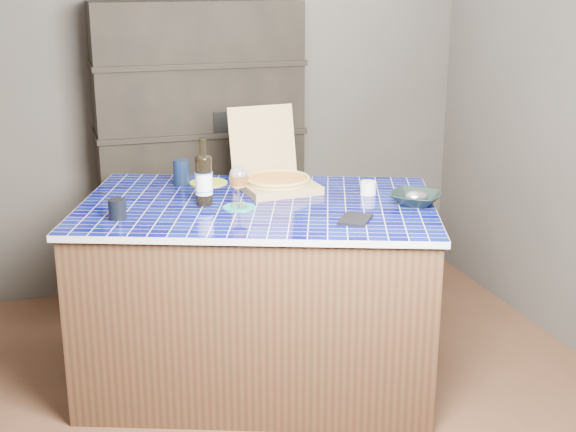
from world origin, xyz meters
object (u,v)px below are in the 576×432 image
object	(u,v)px
kitchen_island	(258,292)
pizza_box	(276,178)
wine_glass	(238,179)
dvd_case	(355,219)
mead_bottle	(204,179)
bowl	(416,198)

from	to	relation	value
kitchen_island	pizza_box	distance (m)	0.58
wine_glass	kitchen_island	bearing A→B (deg)	28.32
dvd_case	mead_bottle	bearing A→B (deg)	178.11
wine_glass	bowl	bearing A→B (deg)	-12.60
kitchen_island	mead_bottle	bearing A→B (deg)	-172.48
wine_glass	mead_bottle	bearing A→B (deg)	142.84
wine_glass	dvd_case	bearing A→B (deg)	-37.49
wine_glass	dvd_case	size ratio (longest dim) A/B	1.15
pizza_box	wine_glass	size ratio (longest dim) A/B	2.34
dvd_case	bowl	xyz separation A→B (m)	(0.37, 0.16, 0.02)
kitchen_island	dvd_case	distance (m)	0.70
mead_bottle	bowl	bearing A→B (deg)	-16.84
wine_glass	dvd_case	xyz separation A→B (m)	(0.44, -0.34, -0.13)
mead_bottle	wine_glass	bearing A→B (deg)	-37.16
pizza_box	bowl	size ratio (longest dim) A/B	1.98
pizza_box	wine_glass	world-z (taller)	pizza_box
mead_bottle	dvd_case	distance (m)	0.74
kitchen_island	mead_bottle	size ratio (longest dim) A/B	6.05
kitchen_island	wine_glass	distance (m)	0.61
dvd_case	bowl	size ratio (longest dim) A/B	0.74
kitchen_island	dvd_case	bearing A→B (deg)	-29.52
kitchen_island	pizza_box	xyz separation A→B (m)	(0.16, 0.23, 0.51)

